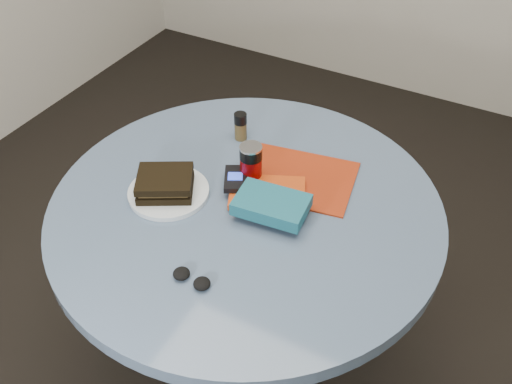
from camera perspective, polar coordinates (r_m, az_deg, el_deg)
The scene contains 11 objects.
ground at distance 2.03m, azimuth -0.78°, elevation -16.96°, with size 4.00×4.00×0.00m, color black.
table at distance 1.56m, azimuth -0.97°, elevation -5.55°, with size 1.00×1.00×0.75m.
plate at distance 1.48m, azimuth -8.73°, elevation -0.01°, with size 0.21×0.21×0.01m, color silver.
sandwich at distance 1.46m, azimuth -9.08°, elevation 0.86°, with size 0.18×0.17×0.05m.
soda_can at distance 1.48m, azimuth -0.52°, elevation 2.85°, with size 0.07×0.07×0.11m.
pepper_grinder at distance 1.64m, azimuth -1.55°, elevation 6.61°, with size 0.04×0.04×0.08m.
magazine at distance 1.52m, azimuth 4.04°, elevation 1.46°, with size 0.30×0.23×0.01m, color maroon.
red_book at distance 1.45m, azimuth 1.14°, elevation -0.11°, with size 0.19×0.13×0.02m, color #A9370D.
novel at distance 1.39m, azimuth 1.56°, elevation -1.27°, with size 0.18×0.11×0.03m, color #134E5E.
mp3_player at distance 1.47m, azimuth -2.08°, elevation 1.33°, with size 0.09×0.11×0.02m.
headphones at distance 1.27m, azimuth -6.46°, elevation -8.60°, with size 0.10×0.04×0.02m.
Camera 1 is at (0.53, -0.93, 1.73)m, focal length 40.00 mm.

